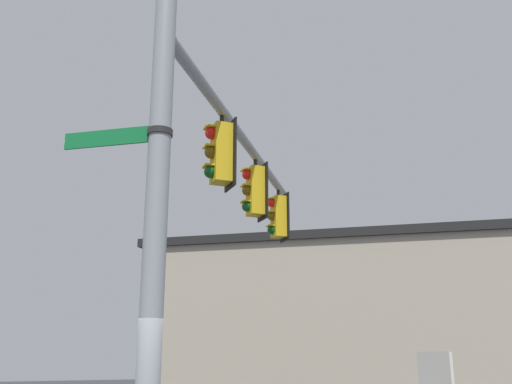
# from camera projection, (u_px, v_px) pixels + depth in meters

# --- Properties ---
(signal_pole) EXTENTS (0.28, 0.28, 7.10)m
(signal_pole) POSITION_uv_depth(u_px,v_px,m) (155.00, 229.00, 6.84)
(signal_pole) COLOR gray
(signal_pole) RESTS_ON ground
(mast_arm) EXTENTS (6.91, 4.96, 0.19)m
(mast_arm) POSITION_uv_depth(u_px,v_px,m) (245.00, 141.00, 11.45)
(mast_arm) COLOR gray
(traffic_light_nearest_pole) EXTENTS (0.54, 0.49, 1.31)m
(traffic_light_nearest_pole) POSITION_uv_depth(u_px,v_px,m) (220.00, 153.00, 9.76)
(traffic_light_nearest_pole) COLOR black
(traffic_light_mid_inner) EXTENTS (0.54, 0.49, 1.31)m
(traffic_light_mid_inner) POSITION_uv_depth(u_px,v_px,m) (254.00, 191.00, 12.06)
(traffic_light_mid_inner) COLOR black
(traffic_light_mid_outer) EXTENTS (0.54, 0.49, 1.31)m
(traffic_light_mid_outer) POSITION_uv_depth(u_px,v_px,m) (278.00, 217.00, 14.37)
(traffic_light_mid_outer) COLOR black
(street_name_sign) EXTENTS (0.95, 1.27, 0.22)m
(street_name_sign) POSITION_uv_depth(u_px,v_px,m) (133.00, 135.00, 7.26)
(street_name_sign) COLOR #147238
(storefront_building) EXTENTS (14.55, 15.60, 6.11)m
(storefront_building) POSITION_uv_depth(u_px,v_px,m) (337.00, 326.00, 22.22)
(storefront_building) COLOR #A89E89
(storefront_building) RESTS_ON ground
(tree_by_storefront) EXTENTS (4.40, 4.40, 6.32)m
(tree_by_storefront) POSITION_uv_depth(u_px,v_px,m) (296.00, 307.00, 26.54)
(tree_by_storefront) COLOR #4C3823
(tree_by_storefront) RESTS_ON ground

